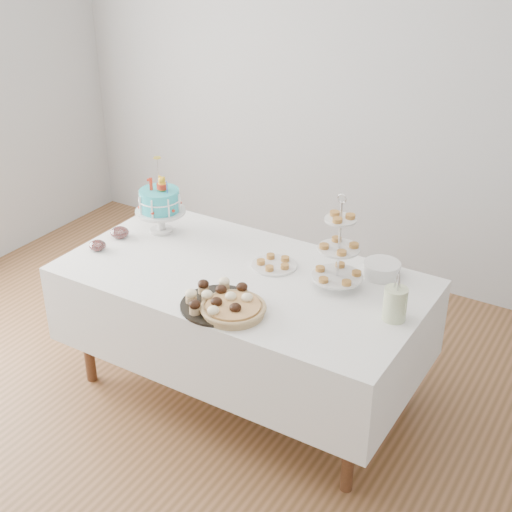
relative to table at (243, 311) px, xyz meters
The scene contains 12 objects.
floor 0.62m from the table, 90.00° to the right, with size 5.00×5.00×0.00m, color brown.
walls 0.86m from the table, 90.00° to the right, with size 5.04×4.04×2.70m.
table is the anchor object (origin of this frame).
birthday_cake 0.79m from the table, 164.44° to the left, with size 0.29×0.29×0.45m.
cupcake_tray 0.43m from the table, 77.05° to the right, with size 0.38×0.38×0.09m.
pie 0.46m from the table, 63.81° to the right, with size 0.32×0.32×0.05m.
tiered_stand 0.66m from the table, 17.24° to the left, with size 0.26×0.26×0.51m.
plate_stack 0.78m from the table, 30.34° to the left, with size 0.19×0.19×0.08m.
pastry_plate 0.31m from the table, 58.64° to the left, with size 0.24×0.24×0.04m.
jam_bowl_a 0.90m from the table, 167.66° to the right, with size 0.09×0.09×0.06m.
jam_bowl_b 0.88m from the table, behind, with size 0.11×0.11×0.06m.
utensil_pitcher 0.90m from the table, ahead, with size 0.12×0.11×0.25m.
Camera 1 is at (1.76, -2.45, 2.60)m, focal length 50.00 mm.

